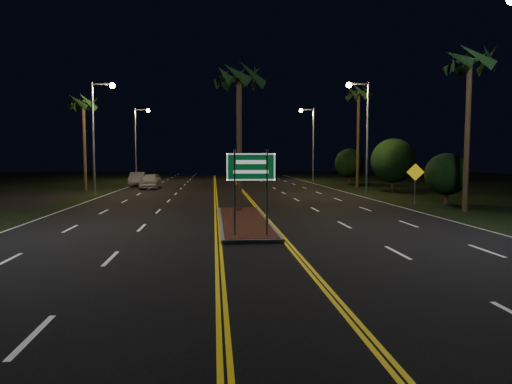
{
  "coord_description": "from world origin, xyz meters",
  "views": [
    {
      "loc": [
        -1.37,
        -13.95,
        3.09
      ],
      "look_at": [
        0.03,
        1.15,
        1.9
      ],
      "focal_mm": 32.0,
      "sensor_mm": 36.0,
      "label": 1
    }
  ],
  "objects": [
    {
      "name": "streetlight_right_mid",
      "position": [
        10.61,
        22.0,
        5.66
      ],
      "size": [
        1.91,
        0.44,
        9.0
      ],
      "color": "gray",
      "rests_on": "ground"
    },
    {
      "name": "ground",
      "position": [
        0.0,
        0.0,
        0.0
      ],
      "size": [
        120.0,
        120.0,
        0.0
      ],
      "primitive_type": "plane",
      "color": "black",
      "rests_on": "ground"
    },
    {
      "name": "palm_median",
      "position": [
        0.0,
        10.5,
        7.28
      ],
      "size": [
        2.4,
        2.4,
        8.3
      ],
      "color": "#382819",
      "rests_on": "ground"
    },
    {
      "name": "shrub_far",
      "position": [
        13.8,
        36.0,
        2.34
      ],
      "size": [
        3.24,
        3.24,
        3.96
      ],
      "color": "#382819",
      "rests_on": "ground"
    },
    {
      "name": "median_island",
      "position": [
        0.0,
        7.0,
        0.08
      ],
      "size": [
        2.25,
        10.25,
        0.17
      ],
      "color": "gray",
      "rests_on": "ground"
    },
    {
      "name": "palm_right_near",
      "position": [
        12.5,
        10.0,
        8.21
      ],
      "size": [
        2.4,
        2.4,
        9.3
      ],
      "color": "#382819",
      "rests_on": "ground"
    },
    {
      "name": "warning_sign",
      "position": [
        11.58,
        14.33,
        1.72
      ],
      "size": [
        1.07,
        0.32,
        2.63
      ],
      "rotation": [
        0.0,
        0.0,
        -0.27
      ],
      "color": "gray",
      "rests_on": "ground"
    },
    {
      "name": "shrub_mid",
      "position": [
        14.0,
        24.0,
        2.73
      ],
      "size": [
        3.78,
        3.78,
        4.62
      ],
      "color": "#382819",
      "rests_on": "ground"
    },
    {
      "name": "car_far",
      "position": [
        -9.45,
        35.37,
        0.82
      ],
      "size": [
        2.42,
        5.07,
        1.65
      ],
      "primitive_type": "imported",
      "rotation": [
        0.0,
        0.0,
        0.06
      ],
      "color": "#B5B7BF",
      "rests_on": "ground"
    },
    {
      "name": "palm_right_far",
      "position": [
        12.8,
        30.0,
        9.14
      ],
      "size": [
        2.4,
        2.4,
        10.3
      ],
      "color": "#382819",
      "rests_on": "ground"
    },
    {
      "name": "car_near",
      "position": [
        -7.42,
        30.66,
        0.86
      ],
      "size": [
        2.39,
        5.22,
        1.72
      ],
      "primitive_type": "imported",
      "rotation": [
        0.0,
        0.0,
        -0.04
      ],
      "color": "silver",
      "rests_on": "ground"
    },
    {
      "name": "highway_sign",
      "position": [
        0.0,
        2.8,
        2.4
      ],
      "size": [
        1.8,
        0.08,
        3.2
      ],
      "color": "gray",
      "rests_on": "ground"
    },
    {
      "name": "palm_left_far",
      "position": [
        -12.8,
        28.0,
        7.75
      ],
      "size": [
        2.4,
        2.4,
        8.8
      ],
      "color": "#382819",
      "rests_on": "ground"
    },
    {
      "name": "shrub_near",
      "position": [
        13.5,
        14.0,
        1.95
      ],
      "size": [
        2.7,
        2.7,
        3.3
      ],
      "color": "#382819",
      "rests_on": "ground"
    },
    {
      "name": "streetlight_left_far",
      "position": [
        -10.61,
        44.0,
        5.66
      ],
      "size": [
        1.91,
        0.44,
        9.0
      ],
      "color": "gray",
      "rests_on": "ground"
    },
    {
      "name": "streetlight_right_far",
      "position": [
        10.61,
        42.0,
        5.66
      ],
      "size": [
        1.91,
        0.44,
        9.0
      ],
      "color": "gray",
      "rests_on": "ground"
    },
    {
      "name": "streetlight_left_mid",
      "position": [
        -10.61,
        24.0,
        5.66
      ],
      "size": [
        1.91,
        0.44,
        9.0
      ],
      "color": "gray",
      "rests_on": "ground"
    }
  ]
}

